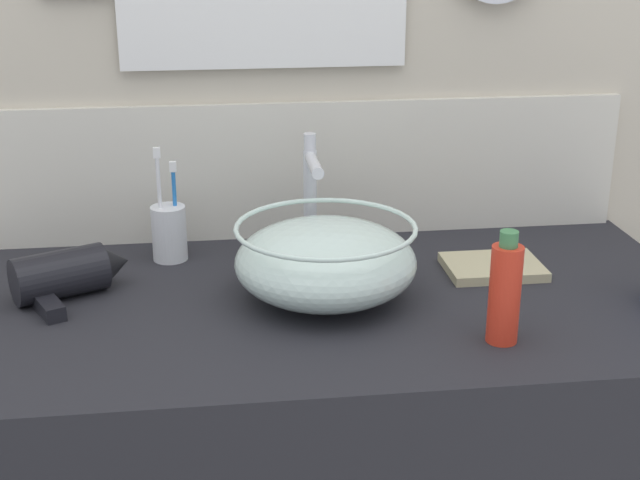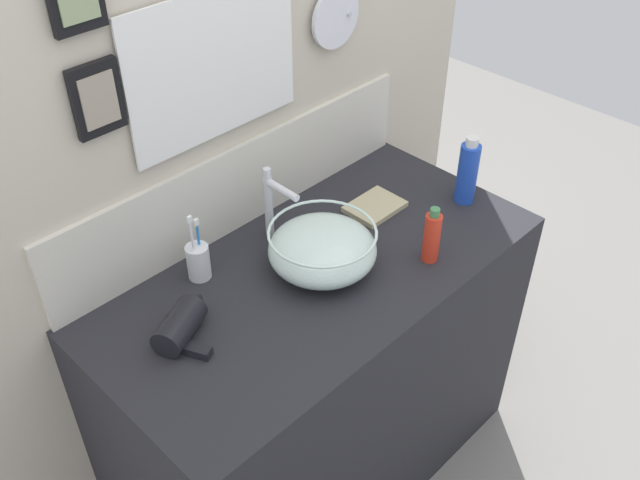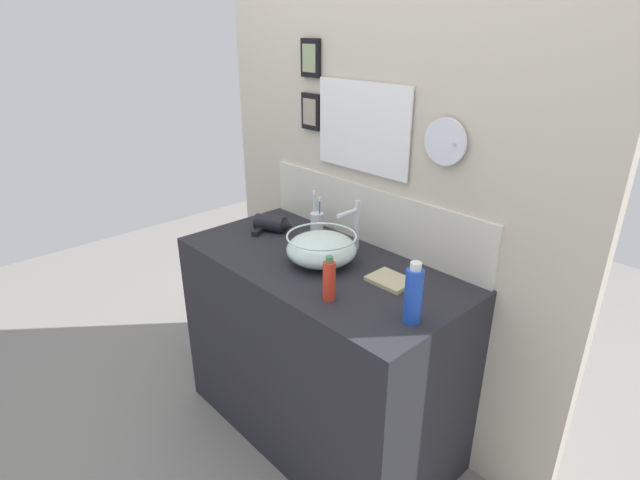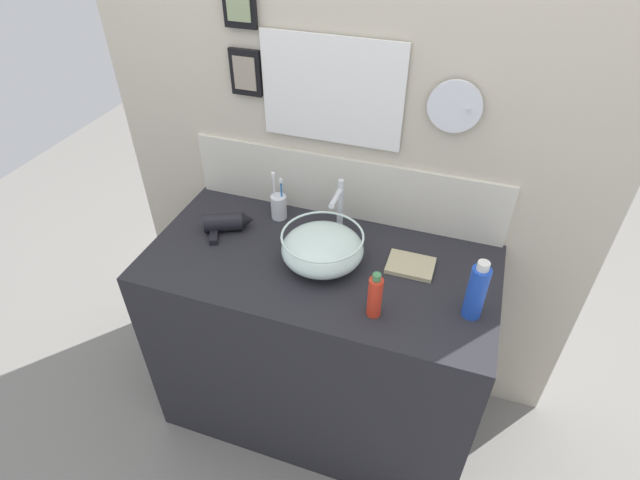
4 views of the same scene
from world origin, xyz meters
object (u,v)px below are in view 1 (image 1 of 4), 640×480
object	(u,v)px
glass_bowl_sink	(325,259)
faucet	(311,187)
hair_drier	(69,274)
hand_towel	(493,267)
toothbrush_cup	(169,232)
spray_bottle	(505,292)

from	to	relation	value
glass_bowl_sink	faucet	world-z (taller)	faucet
glass_bowl_sink	hair_drier	world-z (taller)	glass_bowl_sink
faucet	hair_drier	bearing A→B (deg)	-162.72
glass_bowl_sink	hair_drier	bearing A→B (deg)	171.47
hand_towel	toothbrush_cup	bearing A→B (deg)	166.84
glass_bowl_sink	faucet	xyz separation A→B (m)	(0.00, 0.19, 0.06)
toothbrush_cup	spray_bottle	size ratio (longest dim) A/B	1.23
hair_drier	hand_towel	xyz separation A→B (m)	(0.71, 0.01, -0.03)
spray_bottle	toothbrush_cup	bearing A→B (deg)	141.29
toothbrush_cup	hair_drier	bearing A→B (deg)	-137.73
glass_bowl_sink	faucet	distance (m)	0.20
glass_bowl_sink	toothbrush_cup	size ratio (longest dim) A/B	1.40
hair_drier	hand_towel	bearing A→B (deg)	0.98
hair_drier	toothbrush_cup	world-z (taller)	toothbrush_cup
faucet	glass_bowl_sink	bearing A→B (deg)	-90.00
faucet	hair_drier	distance (m)	0.43
hair_drier	hand_towel	world-z (taller)	hair_drier
faucet	spray_bottle	size ratio (longest dim) A/B	1.32
faucet	toothbrush_cup	xyz separation A→B (m)	(-0.25, 0.01, -0.08)
faucet	hand_towel	bearing A→B (deg)	-20.79
hand_towel	faucet	bearing A→B (deg)	159.21
glass_bowl_sink	faucet	bearing A→B (deg)	90.00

